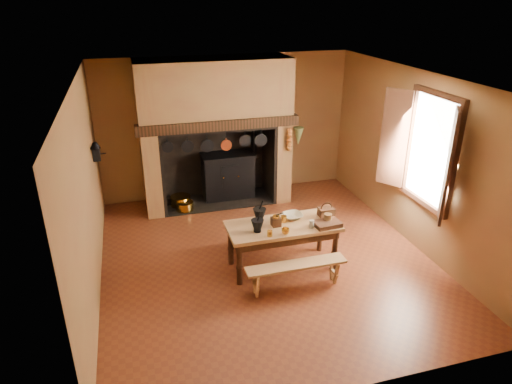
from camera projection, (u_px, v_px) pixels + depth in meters
floor at (265, 258)px, 7.25m from camera, size 5.50×5.50×0.00m
ceiling at (267, 79)px, 6.12m from camera, size 5.50×5.50×0.00m
back_wall at (226, 127)px, 9.10m from camera, size 5.00×0.02×2.80m
wall_left at (86, 195)px, 6.06m from camera, size 0.02×5.50×2.80m
wall_right at (415, 160)px, 7.31m from camera, size 0.02×5.50×2.80m
wall_front at (352, 281)px, 4.26m from camera, size 5.00×0.02×2.80m
chimney_breast at (215, 113)px, 8.47m from camera, size 2.95×0.96×2.80m
iron_range at (228, 175)px, 9.20m from camera, size 1.12×0.55×1.60m
hearth_pans at (181, 203)px, 8.90m from camera, size 0.51×0.62×0.20m
hanging_pans at (219, 144)px, 8.21m from camera, size 1.92×0.29×0.27m
onion_string at (289, 140)px, 8.53m from camera, size 0.12×0.10×0.46m
herb_bunch at (298, 137)px, 8.56m from camera, size 0.20×0.20×0.35m
window at (425, 151)px, 6.79m from camera, size 0.39×1.75×1.76m
wall_coffee_mill at (96, 150)px, 7.40m from camera, size 0.23×0.16×0.31m
work_table at (283, 231)px, 6.79m from camera, size 1.66×0.74×0.72m
bench_front at (296, 270)px, 6.38m from camera, size 1.44×0.25×0.41m
bench_back at (271, 232)px, 7.43m from camera, size 1.35×0.24×0.38m
mortar_large at (260, 214)px, 6.81m from camera, size 0.20×0.20×0.34m
mortar_small at (257, 225)px, 6.51m from camera, size 0.19×0.19×0.32m
coffee_grinder at (276, 221)px, 6.68m from camera, size 0.18×0.14×0.20m
brass_mug_a at (270, 233)px, 6.41m from camera, size 0.09×0.09×0.09m
brass_mug_b at (284, 219)px, 6.80m from camera, size 0.09×0.09×0.10m
mixing_bowl at (293, 216)px, 6.92m from camera, size 0.33×0.33×0.07m
stoneware_crock at (328, 218)px, 6.76m from camera, size 0.16×0.16×0.15m
glass_jar at (312, 224)px, 6.62m from camera, size 0.08×0.08×0.12m
wicker_basket at (326, 211)px, 6.97m from camera, size 0.24×0.17×0.23m
wooden_tray at (327, 224)px, 6.70m from camera, size 0.40×0.30×0.07m
brass_cup at (285, 231)px, 6.47m from camera, size 0.14×0.14×0.09m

